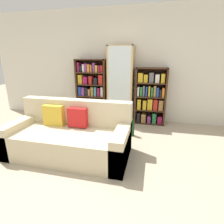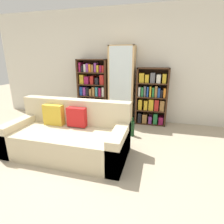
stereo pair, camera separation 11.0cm
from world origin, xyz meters
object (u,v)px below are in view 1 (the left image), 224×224
(couch, at_px, (70,137))
(display_cabinet, at_px, (121,86))
(bookshelf_right, at_px, (150,97))
(bookshelf_left, at_px, (92,91))
(wine_bottle, at_px, (132,128))

(couch, bearing_deg, display_cabinet, 73.43)
(couch, distance_m, bookshelf_right, 2.21)
(bookshelf_left, xyz_separation_m, wine_bottle, (1.16, -0.85, -0.58))
(bookshelf_left, height_order, bookshelf_right, bookshelf_left)
(couch, distance_m, wine_bottle, 1.33)
(couch, bearing_deg, bookshelf_left, 97.21)
(wine_bottle, bearing_deg, bookshelf_right, 69.52)
(bookshelf_left, distance_m, bookshelf_right, 1.48)
(bookshelf_right, relative_size, wine_bottle, 3.34)
(display_cabinet, bearing_deg, wine_bottle, -63.78)
(couch, bearing_deg, wine_bottle, 44.97)
(couch, relative_size, bookshelf_left, 1.29)
(bookshelf_left, height_order, wine_bottle, bookshelf_left)
(couch, relative_size, bookshelf_right, 1.47)
(display_cabinet, distance_m, bookshelf_right, 0.77)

